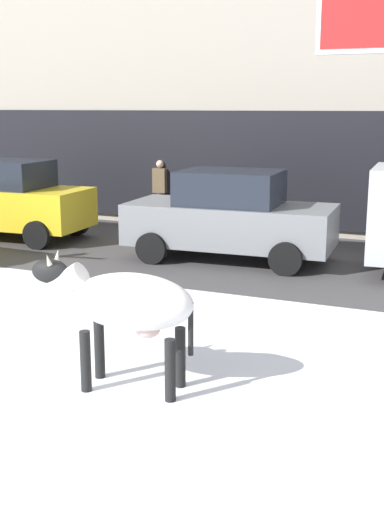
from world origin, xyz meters
The scene contains 6 objects.
ground_plane centered at (0.00, 0.00, 0.00)m, with size 120.00×120.00×0.00m, color white.
road_strip centered at (0.00, 8.65, 0.00)m, with size 60.00×5.60×0.01m, color #423F3F.
cow_holstein centered at (0.25, 1.85, 1.00)m, with size 1.93×0.80×1.54m.
car_yellow_hatchback centered at (-6.41, 8.32, 0.93)m, with size 3.59×2.09×1.86m.
car_grey_sedan centered at (-0.92, 8.28, 0.91)m, with size 4.30×2.18×1.84m.
pedestrian_near_billboard centered at (-4.00, 11.31, 0.88)m, with size 0.36×0.24×1.73m.
Camera 1 is at (3.65, -4.22, 3.11)m, focal length 46.17 mm.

